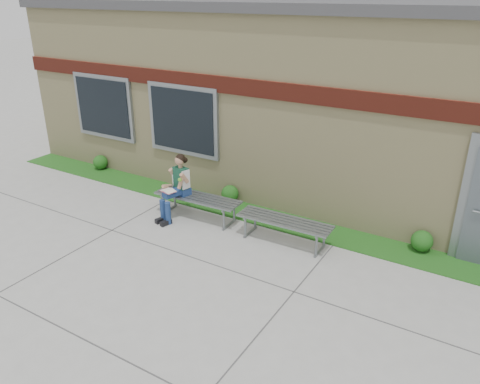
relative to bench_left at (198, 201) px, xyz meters
The scene contains 9 objects.
ground 2.65m from the bench_left, 45.05° to the right, with size 80.00×80.00×0.00m, color #9E9E99.
grass_strip 2.03m from the bench_left, 21.83° to the left, with size 16.00×0.80×0.02m, color #1A4512.
school_building 4.85m from the bench_left, 65.84° to the left, with size 16.20×6.22×4.20m.
bench_left is the anchor object (origin of this frame).
bench_right 2.00m from the bench_left, ahead, with size 1.82×0.55×0.47m.
girl 0.55m from the bench_left, 151.94° to the right, with size 0.50×0.84×1.37m.
shrub_west 4.04m from the bench_left, 165.76° to the left, with size 0.38×0.38×0.38m, color #1A4512.
shrub_mid 1.02m from the bench_left, 80.69° to the left, with size 0.39×0.39×0.39m, color #1A4512.
shrub_east 4.42m from the bench_left, 12.99° to the left, with size 0.39×0.39×0.39m, color #1A4512.
Camera 1 is at (3.47, -5.24, 4.42)m, focal length 35.00 mm.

